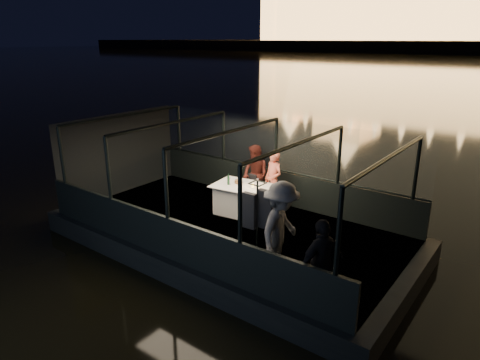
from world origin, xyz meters
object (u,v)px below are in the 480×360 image
Objects in this scene: coat_stand at (257,226)px; passenger_stripe at (281,234)px; person_woman_coral at (273,182)px; wine_bottle at (228,179)px; chair_port_right at (272,196)px; chair_port_left at (247,189)px; dining_table_central at (242,199)px; passenger_dark at (322,258)px; person_man_maroon at (255,176)px.

passenger_stripe is (0.50, 0.05, -0.05)m from coat_stand.
person_woman_coral reaches higher than wine_bottle.
passenger_stripe is 3.24m from wine_bottle.
chair_port_right is 0.45× the size of coat_stand.
passenger_stripe is at bearing -34.32° from wine_bottle.
wine_bottle is (-0.89, -0.69, 0.47)m from chair_port_right.
chair_port_left is 0.88m from wine_bottle.
dining_table_central is 4.16m from passenger_dark.
passenger_stripe reaches higher than chair_port_right.
chair_port_left is 1.01× the size of chair_port_right.
passenger_stripe is (1.90, -2.71, 0.10)m from person_woman_coral.
chair_port_right is 3.11m from passenger_stripe.
chair_port_left is 0.44× the size of passenger_stripe.
wine_bottle is (-0.32, -0.16, 0.53)m from dining_table_central.
chair_port_right is 2.89× the size of wine_bottle.
wine_bottle is at bearing -111.91° from person_woman_coral.
chair_port_right is at bearing 116.67° from coat_stand.
passenger_dark reaches higher than dining_table_central.
chair_port_left reaches higher than dining_table_central.
person_woman_coral is (-0.11, 0.19, 0.30)m from chair_port_right.
wine_bottle reaches higher than dining_table_central.
passenger_dark is (1.53, -0.34, -0.05)m from coat_stand.
passenger_stripe is at bearing -32.25° from person_man_maroon.
passenger_dark is at bearing -27.09° from person_woman_coral.
passenger_stripe is at bearing -35.54° from person_woman_coral.
dining_table_central is at bearing 132.40° from coat_stand.
passenger_dark is at bearing -38.01° from chair_port_left.
coat_stand is 3.52m from person_man_maroon.
chair_port_left reaches higher than chair_port_right.
person_man_maroon reaches higher than chair_port_right.
passenger_dark is at bearing -34.95° from dining_table_central.
passenger_stripe is 6.69× the size of wine_bottle.
coat_stand is at bearing -47.60° from dining_table_central.
dining_table_central is 3.12m from passenger_stripe.
coat_stand reaches higher than passenger_dark.
dining_table_central is 0.90× the size of person_man_maroon.
passenger_stripe is 1.10m from passenger_dark.
dining_table_central is 0.92m from person_man_maroon.
coat_stand is 3.09m from person_woman_coral.
person_woman_coral is 3.31m from passenger_stripe.
passenger_dark is 4.32m from wine_bottle.
person_man_maroon is at bearing 82.17° from wine_bottle.
person_man_maroon is (0.10, 0.25, 0.30)m from chair_port_left.
chair_port_right is 0.50× the size of person_man_maroon.
chair_port_left is 0.85m from chair_port_right.
coat_stand is 1.12× the size of person_man_maroon.
person_woman_coral is at bearing 26.02° from passenger_stripe.
person_man_maroon is (-0.75, 0.30, 0.30)m from chair_port_right.
passenger_dark reaches higher than person_woman_coral.
dining_table_central is at bearing -161.15° from chair_port_right.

